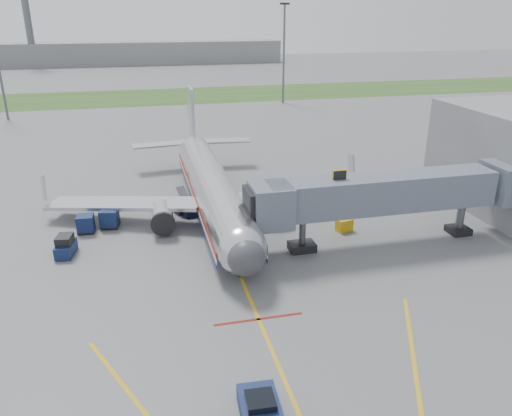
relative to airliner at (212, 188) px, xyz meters
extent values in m
plane|color=#565659|center=(0.00, -15.25, -2.65)|extent=(400.00, 400.00, 0.00)
cube|color=#2D4C1E|center=(0.00, 74.75, -2.64)|extent=(300.00, 25.00, 0.01)
cube|color=gold|center=(0.00, -17.25, -2.64)|extent=(0.25, 50.00, 0.01)
cube|color=maroon|center=(0.00, -19.25, -2.64)|extent=(6.00, 0.25, 0.01)
cube|color=gold|center=(6.00, -29.25, -2.64)|extent=(9.52, 20.04, 0.01)
cylinder|color=silver|center=(0.00, -0.25, 0.05)|extent=(3.80, 28.00, 3.80)
sphere|color=silver|center=(0.00, -14.25, 0.05)|extent=(3.80, 3.80, 3.80)
sphere|color=#38383D|center=(0.00, -15.55, 0.05)|extent=(2.74, 2.74, 2.74)
cube|color=black|center=(0.00, -14.65, 0.60)|extent=(2.20, 1.20, 0.55)
cone|color=silver|center=(0.00, 16.25, 0.05)|extent=(3.80, 5.00, 3.80)
cube|color=#B7BAC1|center=(0.00, 15.75, 4.05)|extent=(0.35, 4.20, 7.00)
cube|color=#B7BAC1|center=(-8.50, -0.25, -0.85)|extent=(15.10, 8.59, 1.13)
cube|color=#B7BAC1|center=(8.50, -0.25, -0.85)|extent=(15.10, 8.59, 1.13)
cylinder|color=silver|center=(-5.20, -3.25, -1.30)|extent=(2.10, 3.60, 2.10)
cylinder|color=silver|center=(5.20, -3.25, -1.30)|extent=(2.10, 3.60, 2.10)
cube|color=maroon|center=(1.92, -0.25, -0.30)|extent=(0.05, 28.00, 0.45)
cube|color=navy|center=(1.92, -0.25, -1.20)|extent=(0.05, 28.00, 0.35)
cylinder|color=black|center=(0.00, -13.25, -2.35)|extent=(0.28, 0.70, 0.70)
cylinder|color=black|center=(-2.60, 0.25, -2.20)|extent=(0.50, 1.00, 1.00)
cylinder|color=black|center=(2.60, 0.25, -2.20)|extent=(0.50, 1.00, 1.00)
cube|color=slate|center=(13.00, -10.25, 1.95)|extent=(20.00, 3.00, 3.00)
cube|color=slate|center=(3.20, -10.25, 1.75)|extent=(3.20, 3.60, 3.40)
cube|color=black|center=(2.00, -10.25, 1.75)|extent=(1.60, 3.00, 2.80)
cube|color=gold|center=(9.00, -10.25, 3.75)|extent=(1.20, 0.15, 1.00)
cylinder|color=#595B60|center=(6.00, -10.25, -1.10)|extent=(0.56, 0.56, 3.10)
cube|color=black|center=(6.00, -10.25, -2.30)|extent=(2.20, 1.60, 0.70)
cylinder|color=#595B60|center=(21.00, -10.25, -1.10)|extent=(0.70, 0.70, 3.10)
cube|color=black|center=(21.00, -10.25, -2.35)|extent=(1.80, 1.80, 0.60)
cube|color=slate|center=(25.00, -10.25, 1.95)|extent=(3.00, 4.00, 3.40)
cylinder|color=#595B60|center=(25.00, 59.75, 7.35)|extent=(0.44, 0.44, 20.00)
cube|color=black|center=(25.00, 59.75, 17.55)|extent=(2.00, 0.40, 0.40)
cube|color=slate|center=(-10.00, 154.75, 1.35)|extent=(120.00, 14.00, 8.00)
cylinder|color=#595B60|center=(-40.00, 149.75, 11.35)|extent=(2.40, 2.40, 28.00)
cube|color=#0D133A|center=(-1.99, -27.62, -2.16)|extent=(2.14, 3.30, 0.97)
cube|color=black|center=(-1.99, -27.62, -1.54)|extent=(1.50, 1.50, 0.44)
cylinder|color=black|center=(-2.71, -26.43, -2.29)|extent=(0.24, 0.72, 0.71)
cylinder|color=black|center=(-1.12, -26.53, -2.29)|extent=(0.24, 0.72, 0.71)
cube|color=#0D133A|center=(-13.32, -6.41, -2.10)|extent=(1.68, 2.67, 1.00)
cube|color=black|center=(-13.32, -6.41, -1.25)|extent=(1.44, 1.77, 0.70)
cylinder|color=black|center=(-13.96, -7.21, -2.40)|extent=(0.30, 0.53, 0.50)
cylinder|color=black|center=(-12.98, -7.37, -2.40)|extent=(0.30, 0.53, 0.50)
cylinder|color=black|center=(-13.67, -5.44, -2.40)|extent=(0.30, 0.53, 0.50)
cylinder|color=black|center=(-12.68, -5.61, -2.40)|extent=(0.30, 0.53, 0.50)
cube|color=#0D133A|center=(-3.00, 0.66, -1.77)|extent=(1.86, 1.86, 1.42)
cube|color=black|center=(-3.00, 0.66, -2.48)|extent=(1.92, 1.92, 0.11)
cylinder|color=black|center=(-3.30, -0.06, -2.52)|extent=(0.28, 0.31, 0.26)
cylinder|color=black|center=(-2.28, 0.36, -2.52)|extent=(0.28, 0.31, 0.26)
cylinder|color=black|center=(-3.72, 0.96, -2.52)|extent=(0.28, 0.31, 0.26)
cylinder|color=black|center=(-2.71, 1.38, -2.52)|extent=(0.28, 0.31, 0.26)
cube|color=#0D133A|center=(-12.03, -2.05, -1.74)|extent=(1.54, 1.54, 1.47)
cube|color=black|center=(-12.03, -2.05, -2.47)|extent=(1.59, 1.59, 0.11)
cylinder|color=black|center=(-12.63, -2.60, -2.51)|extent=(0.22, 0.28, 0.27)
cylinder|color=black|center=(-11.49, -2.65, -2.51)|extent=(0.22, 0.28, 0.27)
cylinder|color=black|center=(-12.57, -1.46, -2.51)|extent=(0.22, 0.28, 0.27)
cylinder|color=black|center=(-11.43, -1.51, -2.51)|extent=(0.22, 0.28, 0.27)
cube|color=#0D133A|center=(-9.94, -1.40, -1.68)|extent=(1.84, 1.84, 1.57)
cube|color=black|center=(-9.94, -1.40, -2.46)|extent=(1.90, 1.90, 0.12)
cylinder|color=black|center=(-10.65, -1.89, -2.50)|extent=(0.27, 0.32, 0.28)
cylinder|color=black|center=(-9.45, -2.11, -2.50)|extent=(0.27, 0.32, 0.28)
cylinder|color=black|center=(-10.43, -0.69, -2.50)|extent=(0.27, 0.32, 0.28)
cylinder|color=black|center=(-9.23, -0.91, -2.50)|extent=(0.27, 0.32, 0.28)
cube|color=#0D133A|center=(-2.50, 0.75, -2.22)|extent=(1.89, 3.56, 0.85)
cube|color=black|center=(-2.59, 1.21, -1.33)|extent=(1.50, 3.88, 1.33)
cylinder|color=black|center=(-2.75, -0.53, -2.38)|extent=(0.30, 0.55, 0.53)
cylinder|color=black|center=(-1.82, -0.37, -2.38)|extent=(0.30, 0.55, 0.53)
cylinder|color=black|center=(-3.18, 1.87, -2.38)|extent=(0.30, 0.55, 0.53)
cylinder|color=black|center=(-2.26, 2.04, -2.38)|extent=(0.30, 0.55, 0.53)
cube|color=gold|center=(11.09, -7.25, -2.08)|extent=(1.60, 1.25, 1.14)
cylinder|color=black|center=(10.63, -7.36, -2.50)|extent=(0.25, 0.32, 0.28)
cylinder|color=black|center=(11.55, -7.14, -2.50)|extent=(0.25, 0.32, 0.28)
imported|color=#96DD1A|center=(-4.35, 1.73, -1.90)|extent=(0.65, 0.63, 1.49)
camera|label=1|loc=(-6.70, -46.25, 16.32)|focal=35.00mm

